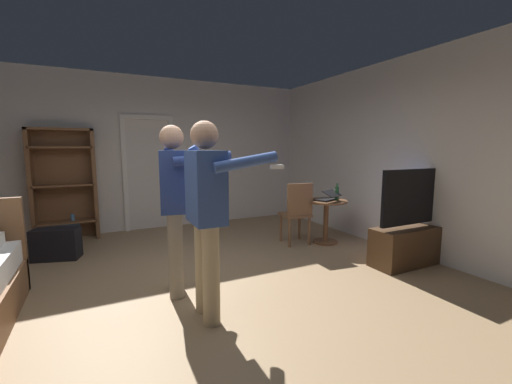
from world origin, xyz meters
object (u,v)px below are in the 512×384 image
(suitcase_dark, at_px, (56,244))
(suitcase_small, at_px, (63,240))
(person_blue_shirt, at_px, (207,206))
(side_table, at_px, (326,214))
(person_striped_shirt, at_px, (175,199))
(tv_flatscreen, at_px, (413,237))
(bottle_on_table, at_px, (337,193))
(wooden_chair, at_px, (297,211))
(laptop, at_px, (327,197))
(bookshelf, at_px, (64,180))

(suitcase_dark, distance_m, suitcase_small, 0.28)
(suitcase_small, bearing_deg, person_blue_shirt, -62.47)
(side_table, xyz_separation_m, person_striped_shirt, (-2.58, -0.77, 0.54))
(side_table, height_order, suitcase_small, side_table)
(suitcase_dark, xyz_separation_m, suitcase_small, (0.06, 0.27, -0.02))
(person_blue_shirt, distance_m, suitcase_small, 3.13)
(tv_flatscreen, height_order, bottle_on_table, tv_flatscreen)
(bottle_on_table, distance_m, wooden_chair, 0.70)
(side_table, distance_m, suitcase_dark, 3.98)
(wooden_chair, height_order, person_blue_shirt, person_blue_shirt)
(laptop, height_order, person_blue_shirt, person_blue_shirt)
(laptop, distance_m, person_blue_shirt, 2.79)
(tv_flatscreen, height_order, laptop, tv_flatscreen)
(laptop, height_order, bottle_on_table, bottle_on_table)
(bottle_on_table, relative_size, person_blue_shirt, 0.16)
(bottle_on_table, bearing_deg, tv_flatscreen, -76.33)
(bottle_on_table, bearing_deg, suitcase_small, 160.53)
(bottle_on_table, height_order, person_striped_shirt, person_striped_shirt)
(bookshelf, height_order, suitcase_small, bookshelf)
(bottle_on_table, height_order, person_blue_shirt, person_blue_shirt)
(laptop, distance_m, wooden_chair, 0.53)
(tv_flatscreen, relative_size, suitcase_dark, 2.18)
(bookshelf, relative_size, side_table, 2.64)
(side_table, relative_size, suitcase_small, 1.57)
(tv_flatscreen, bearing_deg, side_table, 108.67)
(tv_flatscreen, distance_m, suitcase_small, 4.94)
(laptop, bearing_deg, suitcase_dark, 164.33)
(wooden_chair, height_order, person_striped_shirt, person_striped_shirt)
(bookshelf, xyz_separation_m, suitcase_small, (-0.02, -0.81, -0.81))
(tv_flatscreen, bearing_deg, suitcase_small, 148.49)
(bookshelf, relative_size, suitcase_dark, 3.19)
(suitcase_dark, relative_size, suitcase_small, 1.30)
(bookshelf, relative_size, bottle_on_table, 6.77)
(bottle_on_table, xyz_separation_m, wooden_chair, (-0.61, 0.21, -0.27))
(bookshelf, distance_m, tv_flatscreen, 5.42)
(wooden_chair, distance_m, person_striped_shirt, 2.34)
(suitcase_small, bearing_deg, wooden_chair, -18.32)
(bookshelf, bearing_deg, laptop, -29.91)
(person_blue_shirt, relative_size, person_striped_shirt, 1.00)
(person_blue_shirt, distance_m, person_striped_shirt, 0.64)
(wooden_chair, bearing_deg, suitcase_dark, 164.99)
(wooden_chair, distance_m, suitcase_dark, 3.49)
(side_table, xyz_separation_m, laptop, (-0.01, -0.04, 0.28))
(laptop, xyz_separation_m, person_blue_shirt, (-2.43, -1.36, 0.28))
(wooden_chair, bearing_deg, person_striped_shirt, -156.77)
(suitcase_small, bearing_deg, tv_flatscreen, -30.24)
(side_table, height_order, person_blue_shirt, person_blue_shirt)
(wooden_chair, relative_size, suitcase_small, 2.22)
(side_table, distance_m, person_blue_shirt, 2.87)
(tv_flatscreen, xyz_separation_m, wooden_chair, (-0.90, 1.40, 0.18))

